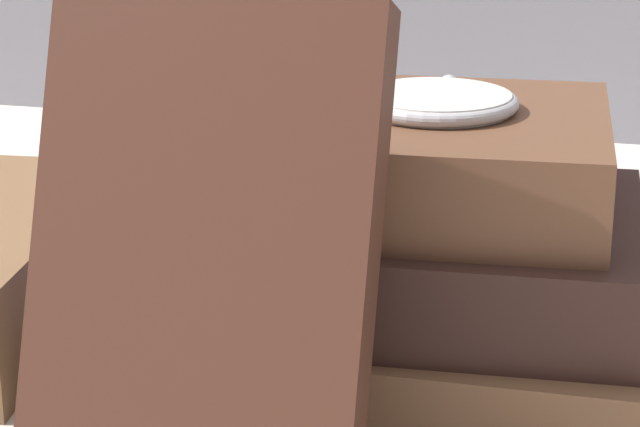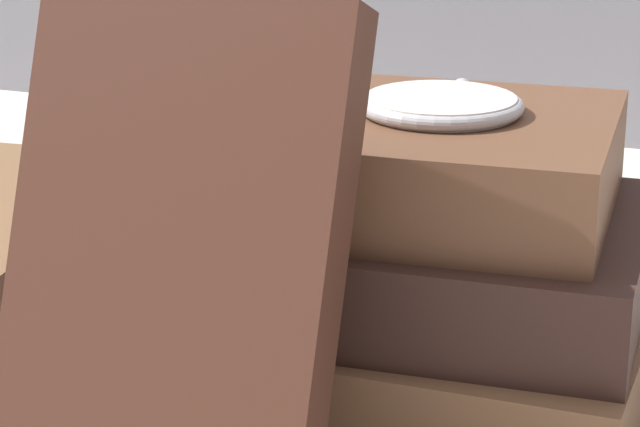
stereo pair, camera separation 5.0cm
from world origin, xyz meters
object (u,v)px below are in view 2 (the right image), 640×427
at_px(pocket_watch, 441,105).
at_px(book_flat_top, 357,156).
at_px(book_leaning_front, 173,274).
at_px(reading_glasses, 362,215).
at_px(book_flat_bottom, 367,333).
at_px(book_flat_middle, 369,250).

bearing_deg(pocket_watch, book_flat_top, -170.82).
relative_size(book_leaning_front, pocket_watch, 2.49).
xyz_separation_m(book_leaning_front, reading_glasses, (-0.03, 0.26, -0.07)).
relative_size(book_flat_top, pocket_watch, 2.93).
bearing_deg(book_leaning_front, pocket_watch, 64.87).
xyz_separation_m(book_flat_bottom, book_flat_top, (-0.01, 0.00, 0.06)).
bearing_deg(book_flat_top, book_flat_bottom, -33.09).
bearing_deg(pocket_watch, book_flat_middle, -163.48).
height_order(book_flat_bottom, book_flat_top, book_flat_top).
relative_size(book_flat_top, reading_glasses, 1.84).
bearing_deg(book_flat_top, pocket_watch, 5.11).
height_order(pocket_watch, reading_glasses, pocket_watch).
relative_size(book_leaning_front, reading_glasses, 1.56).
xyz_separation_m(book_flat_bottom, book_leaning_front, (-0.03, -0.10, 0.05)).
distance_m(book_leaning_front, pocket_watch, 0.12).
xyz_separation_m(pocket_watch, reading_glasses, (-0.08, 0.16, -0.10)).
height_order(book_flat_top, reading_glasses, book_flat_top).
bearing_deg(pocket_watch, book_flat_bottom, -161.96).
height_order(book_flat_top, book_leaning_front, book_leaning_front).
distance_m(book_flat_middle, book_leaning_front, 0.11).
distance_m(pocket_watch, reading_glasses, 0.20).
relative_size(book_flat_bottom, book_flat_middle, 1.01).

